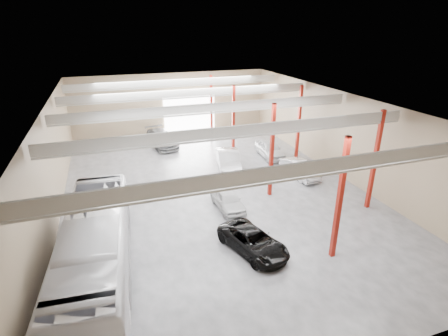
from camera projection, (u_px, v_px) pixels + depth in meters
depot_shell at (213, 127)px, 25.74m from camera, size 22.12×32.12×7.06m
coach_bus at (96, 252)px, 16.98m from camera, size 3.97×12.90×3.54m
black_sedan at (253, 241)px, 19.74m from camera, size 3.40×5.08×1.29m
car_row_a at (228, 200)px, 24.36m from camera, size 1.69×3.97×1.34m
car_row_b at (228, 160)px, 30.83m from camera, size 2.92×5.45×1.71m
car_row_c at (162, 139)px, 36.76m from camera, size 3.13×5.90×1.63m
car_right_near at (300, 169)px, 29.43m from camera, size 1.78×4.34×1.40m
car_right_far at (270, 149)px, 33.86m from camera, size 2.02×4.58×1.53m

